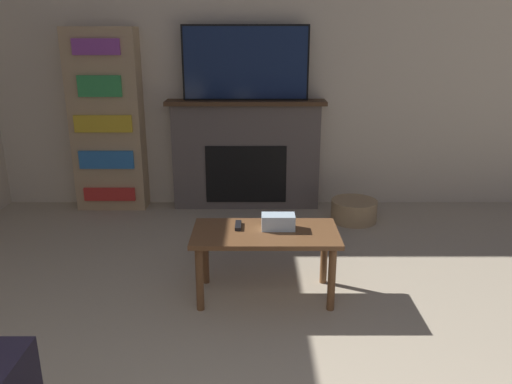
% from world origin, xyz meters
% --- Properties ---
extents(wall_back, '(6.19, 0.06, 2.70)m').
position_xyz_m(wall_back, '(0.00, 4.79, 1.35)').
color(wall_back, beige).
rests_on(wall_back, ground_plane).
extents(fireplace, '(1.56, 0.28, 1.09)m').
position_xyz_m(fireplace, '(-0.09, 4.65, 0.55)').
color(fireplace, '#605651').
rests_on(fireplace, ground_plane).
extents(tv, '(1.21, 0.03, 0.70)m').
position_xyz_m(tv, '(-0.09, 4.63, 1.44)').
color(tv, black).
rests_on(tv, fireplace).
extents(coffee_table, '(0.96, 0.49, 0.47)m').
position_xyz_m(coffee_table, '(0.07, 2.78, 0.40)').
color(coffee_table, brown).
rests_on(coffee_table, ground_plane).
extents(tissue_box, '(0.22, 0.12, 0.10)m').
position_xyz_m(tissue_box, '(0.16, 2.82, 0.52)').
color(tissue_box, silver).
rests_on(tissue_box, coffee_table).
extents(remote_control, '(0.04, 0.15, 0.02)m').
position_xyz_m(remote_control, '(-0.11, 2.86, 0.48)').
color(remote_control, black).
rests_on(remote_control, coffee_table).
extents(bookshelf, '(0.69, 0.29, 1.77)m').
position_xyz_m(bookshelf, '(-1.46, 4.63, 0.89)').
color(bookshelf, tan).
rests_on(bookshelf, ground_plane).
extents(storage_basket, '(0.43, 0.43, 0.20)m').
position_xyz_m(storage_basket, '(0.94, 4.21, 0.10)').
color(storage_basket, tan).
rests_on(storage_basket, ground_plane).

